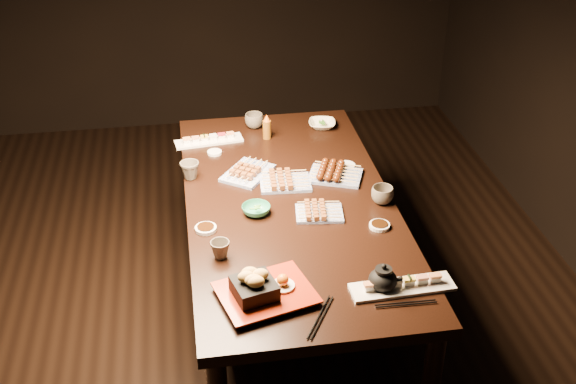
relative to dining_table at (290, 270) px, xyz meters
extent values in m
plane|color=black|center=(-0.38, -0.04, -0.38)|extent=(5.00, 5.00, 0.00)
cube|color=black|center=(0.00, 0.00, 0.00)|extent=(1.07, 1.88, 0.75)
imported|color=#2A815A|center=(-0.16, -0.07, 0.39)|extent=(0.15, 0.15, 0.04)
imported|color=#F2EAC6|center=(0.29, 0.70, 0.39)|extent=(0.16, 0.16, 0.03)
imported|color=#514A3E|center=(-0.33, -0.36, 0.41)|extent=(0.10, 0.10, 0.07)
imported|color=#514A3E|center=(0.40, -0.07, 0.41)|extent=(0.12, 0.12, 0.08)
imported|color=#514A3E|center=(-0.42, 0.28, 0.42)|extent=(0.10, 0.10, 0.08)
imported|color=#514A3E|center=(-0.06, 0.76, 0.41)|extent=(0.11, 0.11, 0.08)
cylinder|color=brown|center=(-0.02, 0.63, 0.44)|extent=(0.05, 0.05, 0.13)
cylinder|color=white|center=(-0.38, -0.16, 0.38)|extent=(0.10, 0.10, 0.02)
cylinder|color=white|center=(0.31, 0.26, 0.38)|extent=(0.10, 0.10, 0.02)
cylinder|color=white|center=(0.33, -0.25, 0.38)|extent=(0.10, 0.10, 0.02)
cylinder|color=white|center=(-0.29, 0.50, 0.38)|extent=(0.08, 0.08, 0.01)
camera|label=1|loc=(-0.43, -2.64, 2.04)|focal=45.00mm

